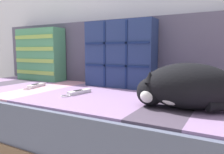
% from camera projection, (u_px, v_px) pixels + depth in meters
% --- Properties ---
extents(couch, '(2.13, 0.85, 0.38)m').
position_uv_depth(couch, '(90.00, 123.00, 1.29)').
color(couch, brown).
rests_on(couch, ground_plane).
extents(sofa_backrest, '(2.09, 0.14, 0.44)m').
position_uv_depth(sofa_backrest, '(118.00, 52.00, 1.55)').
color(sofa_backrest, '#514C60').
rests_on(sofa_backrest, couch).
extents(throw_pillow_quilted, '(0.45, 0.14, 0.42)m').
position_uv_depth(throw_pillow_quilted, '(120.00, 54.00, 1.39)').
color(throw_pillow_quilted, navy).
rests_on(throw_pillow_quilted, couch).
extents(throw_pillow_striped, '(0.41, 0.14, 0.40)m').
position_uv_depth(throw_pillow_striped, '(40.00, 55.00, 1.73)').
color(throw_pillow_striped, '#4C9366').
rests_on(throw_pillow_striped, couch).
extents(sleeping_cat, '(0.42, 0.26, 0.18)m').
position_uv_depth(sleeping_cat, '(183.00, 87.00, 0.87)').
color(sleeping_cat, black).
rests_on(sleeping_cat, couch).
extents(game_remote_near, '(0.08, 0.20, 0.02)m').
position_uv_depth(game_remote_near, '(78.00, 92.00, 1.18)').
color(game_remote_near, white).
rests_on(game_remote_near, couch).
extents(game_remote_far, '(0.07, 0.19, 0.02)m').
position_uv_depth(game_remote_far, '(36.00, 86.00, 1.40)').
color(game_remote_far, white).
rests_on(game_remote_far, couch).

